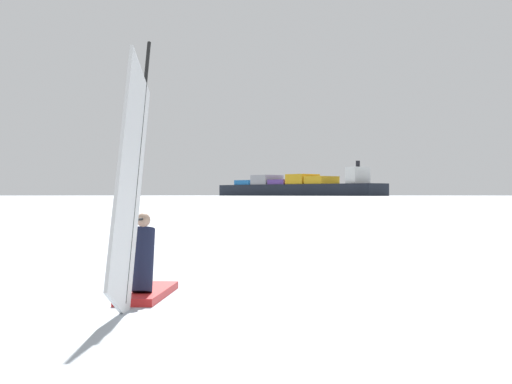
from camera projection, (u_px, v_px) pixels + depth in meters
ground_plane at (433, 310)px, 11.22m from camera, size 4000.00×4000.00×0.00m
windsurfer at (139, 233)px, 11.99m from camera, size 1.23×3.86×4.26m
cargo_ship at (297, 187)px, 823.15m from camera, size 140.40×200.46×33.87m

